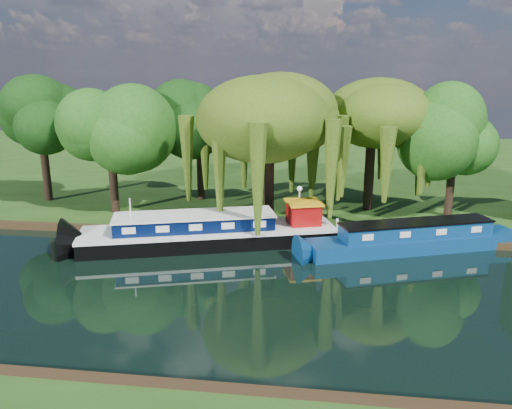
# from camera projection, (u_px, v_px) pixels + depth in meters

# --- Properties ---
(ground) EXTENTS (120.00, 120.00, 0.00)m
(ground) POSITION_uv_depth(u_px,v_px,m) (278.00, 294.00, 23.94)
(ground) COLOR black
(far_bank) EXTENTS (120.00, 52.00, 0.45)m
(far_bank) POSITION_uv_depth(u_px,v_px,m) (305.00, 165.00, 56.48)
(far_bank) COLOR #1E3D10
(far_bank) RESTS_ON ground
(dutch_barge) EXTENTS (15.82, 7.89, 3.27)m
(dutch_barge) POSITION_uv_depth(u_px,v_px,m) (211.00, 232.00, 30.74)
(dutch_barge) COLOR black
(dutch_barge) RESTS_ON ground
(narrowboat) EXTENTS (13.16, 6.57, 1.93)m
(narrowboat) POSITION_uv_depth(u_px,v_px,m) (415.00, 239.00, 29.80)
(narrowboat) COLOR navy
(narrowboat) RESTS_ON ground
(red_dinghy) EXTENTS (3.87, 3.27, 0.68)m
(red_dinghy) POSITION_uv_depth(u_px,v_px,m) (88.00, 248.00, 30.29)
(red_dinghy) COLOR maroon
(red_dinghy) RESTS_ON ground
(willow_left) EXTENTS (7.86, 7.86, 9.42)m
(willow_left) POSITION_uv_depth(u_px,v_px,m) (269.00, 120.00, 33.14)
(willow_left) COLOR black
(willow_left) RESTS_ON far_bank
(willow_right) EXTENTS (7.11, 7.11, 8.66)m
(willow_right) POSITION_uv_depth(u_px,v_px,m) (372.00, 124.00, 35.77)
(willow_right) COLOR black
(willow_right) RESTS_ON far_bank
(tree_far_left) EXTENTS (5.47, 5.47, 8.81)m
(tree_far_left) POSITION_uv_depth(u_px,v_px,m) (110.00, 129.00, 35.13)
(tree_far_left) COLOR black
(tree_far_left) RESTS_ON far_bank
(tree_far_back) EXTENTS (5.22, 5.22, 8.79)m
(tree_far_back) POSITION_uv_depth(u_px,v_px,m) (41.00, 123.00, 38.45)
(tree_far_back) COLOR black
(tree_far_back) RESTS_ON far_bank
(tree_far_mid) EXTENTS (5.24, 5.24, 8.58)m
(tree_far_mid) POSITION_uv_depth(u_px,v_px,m) (199.00, 125.00, 38.87)
(tree_far_mid) COLOR black
(tree_far_mid) RESTS_ON far_bank
(tree_far_right) EXTENTS (4.88, 4.88, 7.99)m
(tree_far_right) POSITION_uv_depth(u_px,v_px,m) (455.00, 138.00, 34.22)
(tree_far_right) COLOR black
(tree_far_right) RESTS_ON far_bank
(lamppost) EXTENTS (0.36, 0.36, 2.56)m
(lamppost) POSITION_uv_depth(u_px,v_px,m) (299.00, 195.00, 33.33)
(lamppost) COLOR silver
(lamppost) RESTS_ON far_bank
(mooring_posts) EXTENTS (19.16, 0.16, 1.00)m
(mooring_posts) POSITION_uv_depth(u_px,v_px,m) (282.00, 224.00, 31.82)
(mooring_posts) COLOR silver
(mooring_posts) RESTS_ON far_bank
(reeds_near) EXTENTS (33.70, 1.50, 1.10)m
(reeds_near) POSITION_uv_depth(u_px,v_px,m) (474.00, 393.00, 15.67)
(reeds_near) COLOR #265316
(reeds_near) RESTS_ON ground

